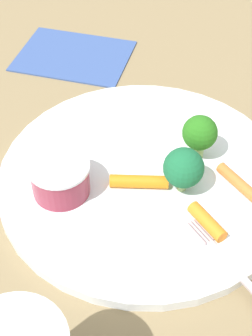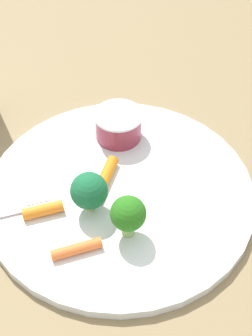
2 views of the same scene
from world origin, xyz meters
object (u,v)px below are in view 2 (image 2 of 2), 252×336
object	(u,v)px
plate	(120,192)
broccoli_floret_0	(128,214)
sauce_cup	(118,125)
carrot_stick_2	(105,177)
broccoli_floret_1	(89,191)
carrot_stick_0	(43,210)
carrot_stick_1	(76,249)

from	to	relation	value
plate	broccoli_floret_0	distance (m)	0.07
sauce_cup	plate	bearing A→B (deg)	12.22
carrot_stick_2	broccoli_floret_1	bearing A→B (deg)	-9.49
plate	sauce_cup	size ratio (longest dim) A/B	5.07
sauce_cup	broccoli_floret_0	xyz separation A→B (m)	(0.14, 0.04, 0.01)
broccoli_floret_0	carrot_stick_2	size ratio (longest dim) A/B	0.87
carrot_stick_2	carrot_stick_0	bearing A→B (deg)	-43.49
carrot_stick_0	carrot_stick_1	distance (m)	0.06
plate	carrot_stick_1	size ratio (longest dim) A/B	5.84
plate	carrot_stick_0	world-z (taller)	carrot_stick_0
broccoli_floret_1	carrot_stick_1	world-z (taller)	broccoli_floret_1
plate	broccoli_floret_0	size ratio (longest dim) A/B	5.92
plate	broccoli_floret_1	distance (m)	0.06
broccoli_floret_0	broccoli_floret_1	bearing A→B (deg)	-117.62
carrot_stick_1	broccoli_floret_0	bearing A→B (deg)	125.10
carrot_stick_1	carrot_stick_2	size ratio (longest dim) A/B	0.88
sauce_cup	carrot_stick_0	bearing A→B (deg)	-22.23
plate	carrot_stick_0	distance (m)	0.09
sauce_cup	carrot_stick_0	distance (m)	0.15
carrot_stick_1	carrot_stick_0	bearing A→B (deg)	-130.34
broccoli_floret_1	plate	bearing A→B (deg)	143.48
broccoli_floret_0	carrot_stick_0	size ratio (longest dim) A/B	1.17
broccoli_floret_0	plate	bearing A→B (deg)	-160.86
carrot_stick_0	carrot_stick_1	size ratio (longest dim) A/B	0.84
carrot_stick_1	carrot_stick_2	world-z (taller)	carrot_stick_2
plate	broccoli_floret_0	bearing A→B (deg)	19.14
carrot_stick_1	broccoli_floret_1	bearing A→B (deg)	179.40
sauce_cup	broccoli_floret_0	distance (m)	0.15
broccoli_floret_0	carrot_stick_1	bearing A→B (deg)	-54.90
broccoli_floret_1	carrot_stick_0	xyz separation A→B (m)	(0.02, -0.05, -0.02)
sauce_cup	carrot_stick_2	size ratio (longest dim) A/B	1.02
sauce_cup	carrot_stick_1	world-z (taller)	sauce_cup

